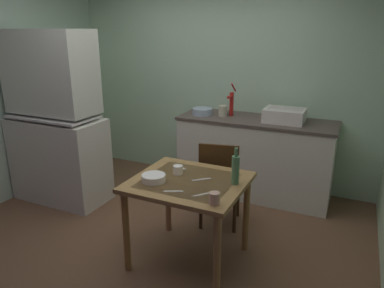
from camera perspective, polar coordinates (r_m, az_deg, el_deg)
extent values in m
plane|color=brown|center=(3.63, -6.25, -14.66)|extent=(4.97, 4.97, 0.00)
cube|color=#B0D2B3|center=(4.71, 4.46, 10.37)|extent=(4.07, 0.10, 2.68)
cube|color=silver|center=(4.48, -20.08, -2.33)|extent=(1.08, 0.54, 0.97)
cube|color=silver|center=(4.26, -21.53, 10.53)|extent=(1.00, 0.46, 0.89)
cube|color=silver|center=(4.32, -21.06, 4.11)|extent=(0.97, 0.49, 0.02)
cube|color=silver|center=(4.40, 9.81, -2.25)|extent=(1.78, 0.60, 0.91)
cube|color=#534841|center=(4.26, 10.14, 3.70)|extent=(1.81, 0.63, 0.03)
sphere|color=#2D2823|center=(4.17, 5.17, -2.49)|extent=(0.02, 0.02, 0.02)
cube|color=white|center=(4.18, 14.41, 4.40)|extent=(0.44, 0.34, 0.15)
cube|color=black|center=(4.16, 14.48, 5.35)|extent=(0.38, 0.28, 0.01)
cylinder|color=#B21E19|center=(4.36, 6.25, 6.29)|extent=(0.05, 0.05, 0.28)
cylinder|color=#B21E19|center=(4.28, 6.00, 7.44)|extent=(0.03, 0.12, 0.03)
cylinder|color=#A91422|center=(4.39, 6.59, 8.86)|extent=(0.02, 0.16, 0.12)
cylinder|color=#9EB2C6|center=(4.41, 1.66, 5.17)|extent=(0.24, 0.24, 0.08)
cylinder|color=beige|center=(4.35, 4.90, 5.26)|extent=(0.11, 0.11, 0.13)
cube|color=olive|center=(2.98, -0.51, -6.05)|extent=(0.92, 0.83, 0.04)
cube|color=white|center=(2.98, -0.51, -5.75)|extent=(0.72, 0.65, 0.00)
cylinder|color=olive|center=(3.07, -10.35, -13.52)|extent=(0.06, 0.06, 0.72)
cylinder|color=#9A7645|center=(2.75, 3.99, -17.42)|extent=(0.06, 0.06, 0.72)
cylinder|color=#9E6A46|center=(3.59, -3.80, -8.39)|extent=(0.06, 0.06, 0.72)
cylinder|color=olive|center=(3.32, 8.54, -10.91)|extent=(0.06, 0.06, 0.72)
cube|color=#392514|center=(3.70, 4.53, -6.29)|extent=(0.48, 0.48, 0.03)
cube|color=#3B2510|center=(3.44, 4.19, -3.79)|extent=(0.38, 0.10, 0.46)
cylinder|color=#392514|center=(3.93, 7.29, -8.49)|extent=(0.04, 0.04, 0.42)
cylinder|color=#392514|center=(3.97, 2.36, -8.08)|extent=(0.04, 0.04, 0.42)
cylinder|color=#392514|center=(3.63, 6.75, -10.83)|extent=(0.04, 0.04, 0.42)
cylinder|color=#392514|center=(3.67, 1.39, -10.34)|extent=(0.04, 0.04, 0.42)
cylinder|color=white|center=(2.96, -6.09, -5.36)|extent=(0.20, 0.20, 0.06)
cylinder|color=tan|center=(2.58, 3.56, -8.58)|extent=(0.08, 0.08, 0.09)
cylinder|color=white|center=(3.09, -2.25, -4.09)|extent=(0.08, 0.08, 0.07)
cylinder|color=#4C7F56|center=(2.89, 6.87, -4.14)|extent=(0.06, 0.06, 0.23)
cylinder|color=#4C7F56|center=(2.83, 6.98, -1.31)|extent=(0.03, 0.03, 0.07)
cube|color=silver|center=(2.73, 1.95, -7.92)|extent=(0.13, 0.15, 0.00)
cube|color=beige|center=(2.78, -2.98, -7.48)|extent=(0.15, 0.08, 0.00)
cube|color=beige|center=(2.98, 1.51, -5.64)|extent=(0.13, 0.12, 0.00)
cube|color=beige|center=(3.24, -1.72, -3.69)|extent=(0.13, 0.08, 0.00)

